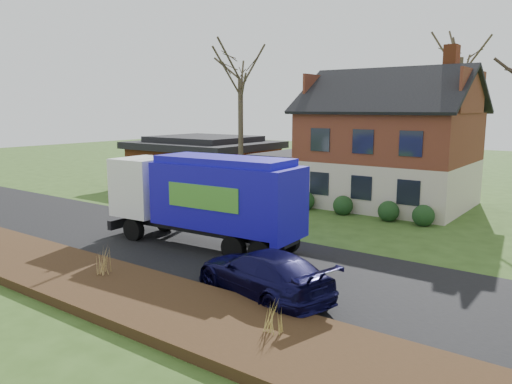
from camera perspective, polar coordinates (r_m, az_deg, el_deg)
The scene contains 12 objects.
ground at distance 20.62m, azimuth -5.47°, elevation -6.74°, with size 120.00×120.00×0.00m, color #2E4918.
road at distance 20.61m, azimuth -5.47°, elevation -6.72°, with size 80.00×7.00×0.02m, color black.
mulch_verge at distance 17.19m, azimuth -17.51°, elevation -10.00°, with size 80.00×3.50×0.30m, color #2F200F.
main_house at distance 30.98m, azimuth 14.09°, elevation 6.07°, with size 12.95×8.95×9.26m.
ranch_house at distance 37.69m, azimuth -5.95°, elevation 3.50°, with size 9.80×8.20×3.70m.
garbage_truck at distance 20.84m, azimuth -5.79°, elevation -0.31°, with size 9.10×2.92×3.84m.
silver_sedan at distance 27.64m, azimuth -7.79°, elevation -1.15°, with size 1.42×4.09×1.35m, color #B0B2B8.
navy_wagon at distance 15.61m, azimuth 0.79°, elevation -9.28°, with size 2.06×5.07×1.47m, color black.
tree_front_west at distance 30.56m, azimuth -1.80°, elevation 14.88°, with size 3.51×3.51×10.44m.
tree_back at distance 37.15m, azimuth 22.50°, elevation 15.90°, with size 3.91×3.91×12.37m.
grass_clump_mid at distance 17.48m, azimuth -16.90°, elevation -7.42°, with size 0.35×0.29×0.99m.
grass_clump_east at distance 12.58m, azimuth 1.83°, elevation -14.13°, with size 0.34×0.28×0.85m.
Camera 1 is at (13.25, -14.69, 5.79)m, focal length 35.00 mm.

